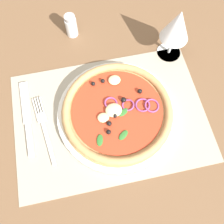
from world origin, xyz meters
The scene contains 8 objects.
ground_plane centered at (0.00, 0.00, -1.20)cm, with size 190.00×140.00×2.40cm, color brown.
placemat centered at (0.00, 0.00, 0.20)cm, with size 46.08×32.58×0.40cm, color #A39984.
plate centered at (1.80, -0.09, 1.08)cm, with size 28.67×28.67×1.35cm, color silver.
pizza centered at (1.82, -0.06, 2.83)cm, with size 26.28×26.28×2.58cm.
fork centered at (-15.89, 0.70, 0.62)cm, with size 4.02×18.03×0.44cm.
knife centered at (-19.59, 3.96, 0.65)cm, with size 2.29×20.03×0.62cm.
wine_glass centered at (19.61, 15.28, 10.06)cm, with size 7.20×7.20×14.90cm.
pepper_shaker centered at (-5.03, 27.20, 3.25)cm, with size 3.20×3.20×6.70cm.
Camera 1 is at (-4.47, -23.42, 58.02)cm, focal length 41.23 mm.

